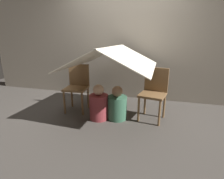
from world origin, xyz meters
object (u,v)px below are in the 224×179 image
at_px(person_front, 99,105).
at_px(person_second, 117,106).
at_px(chair_left, 77,85).
at_px(chair_right, 154,91).

distance_m(person_front, person_second, 0.31).
bearing_deg(person_front, person_second, 16.07).
height_order(person_front, person_second, person_front).
xyz_separation_m(chair_left, person_front, (0.53, -0.29, -0.23)).
relative_size(chair_left, person_second, 1.48).
height_order(chair_left, person_second, chair_left).
distance_m(chair_left, person_front, 0.64).
height_order(chair_left, person_front, chair_left).
bearing_deg(chair_right, chair_left, -168.13).
xyz_separation_m(chair_left, person_second, (0.82, -0.20, -0.25)).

